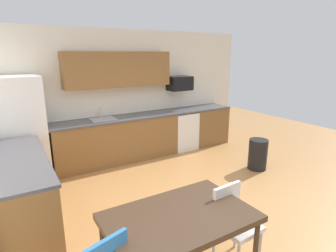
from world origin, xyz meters
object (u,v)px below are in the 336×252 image
(refrigerator, at_px, (21,131))
(dining_table, at_px, (180,220))
(oven_range, at_px, (182,130))
(microwave, at_px, (180,83))
(chair_near_table, at_px, (233,219))
(trash_bin, at_px, (258,154))

(refrigerator, relative_size, dining_table, 1.33)
(oven_range, height_order, microwave, microwave)
(dining_table, bearing_deg, microwave, 56.53)
(refrigerator, distance_m, oven_range, 3.38)
(refrigerator, height_order, dining_table, refrigerator)
(chair_near_table, xyz_separation_m, trash_bin, (2.18, 1.55, -0.20))
(microwave, bearing_deg, oven_range, -90.00)
(dining_table, height_order, trash_bin, dining_table)
(dining_table, bearing_deg, oven_range, 55.74)
(refrigerator, relative_size, chair_near_table, 2.19)
(microwave, bearing_deg, dining_table, -123.47)
(chair_near_table, bearing_deg, refrigerator, 118.09)
(oven_range, height_order, trash_bin, oven_range)
(refrigerator, bearing_deg, microwave, 3.08)
(refrigerator, xyz_separation_m, trash_bin, (3.93, -1.73, -0.63))
(microwave, distance_m, trash_bin, 2.35)
(dining_table, relative_size, chair_near_table, 1.65)
(oven_range, xyz_separation_m, dining_table, (-2.24, -3.29, 0.22))
(oven_range, xyz_separation_m, trash_bin, (0.58, -1.81, -0.16))
(dining_table, xyz_separation_m, trash_bin, (2.83, 1.49, -0.37))
(refrigerator, bearing_deg, chair_near_table, -61.91)
(microwave, height_order, dining_table, microwave)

